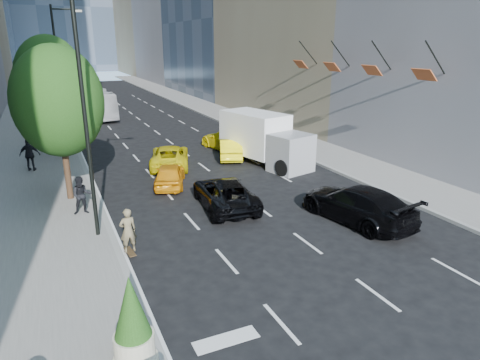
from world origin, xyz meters
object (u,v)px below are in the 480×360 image
black_sedan_lincoln (225,193)px  box_truck (264,138)px  city_bus (90,102)px  skateboarder (128,233)px  planter_shrub (132,323)px  black_sedan_mercedes (357,204)px

black_sedan_lincoln → box_truck: 8.34m
black_sedan_lincoln → box_truck: box_truck is taller
black_sedan_lincoln → city_bus: size_ratio=0.45×
city_bus → box_truck: box_truck is taller
skateboarder → box_truck: (10.53, 9.28, 0.78)m
city_bus → planter_shrub: bearing=-102.8°
black_sedan_lincoln → city_bus: (-2.87, 30.05, 0.86)m
skateboarder → black_sedan_mercedes: bearing=168.2°
black_sedan_mercedes → city_bus: size_ratio=0.50×
black_sedan_mercedes → planter_shrub: size_ratio=2.34×
skateboarder → planter_shrub: bearing=74.7°
skateboarder → black_sedan_mercedes: (9.80, -1.01, -0.05)m
city_bus → planter_shrub: (-3.27, -39.05, -0.28)m
black_sedan_mercedes → city_bus: 34.88m
skateboarder → black_sedan_mercedes: skateboarder is taller
black_sedan_mercedes → planter_shrub: 11.91m
skateboarder → black_sedan_lincoln: (5.14, 2.99, -0.16)m
skateboarder → black_sedan_lincoln: 5.95m
skateboarder → black_sedan_lincoln: bearing=-155.7°
black_sedan_mercedes → black_sedan_lincoln: bearing=-50.1°
black_sedan_lincoln → planter_shrub: bearing=62.1°
black_sedan_mercedes → box_truck: size_ratio=0.78×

